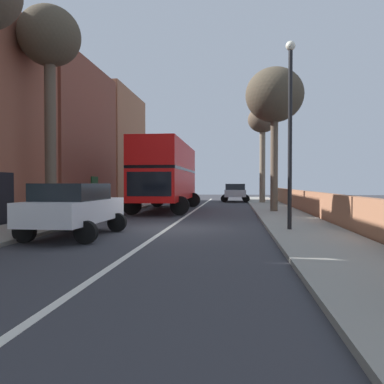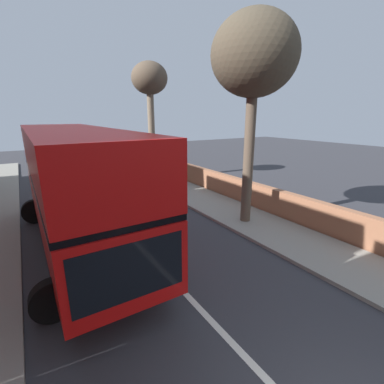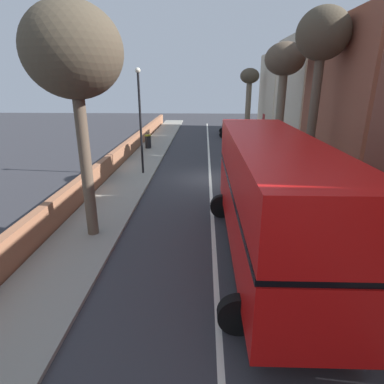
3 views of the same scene
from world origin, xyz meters
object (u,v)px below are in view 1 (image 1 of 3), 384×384
street_tree_right_1 (263,124)px  street_tree_right_3 (275,97)px  parked_car_silver_right_2 (235,191)px  lamppost_right (290,120)px  street_tree_left_0 (50,45)px  double_decker_bus (167,172)px  parked_car_white_left_0 (75,206)px

street_tree_right_1 → street_tree_right_3: 9.66m
parked_car_silver_right_2 → lamppost_right: bearing=-85.3°
street_tree_right_1 → lamppost_right: (-0.39, -18.26, -2.66)m
street_tree_left_0 → street_tree_right_1: (9.99, 16.00, -1.05)m
double_decker_bus → street_tree_left_0: street_tree_left_0 is taller
parked_car_silver_right_2 → street_tree_right_3: (2.15, -13.08, 5.56)m
parked_car_white_left_0 → street_tree_right_3: street_tree_right_3 is taller
parked_car_white_left_0 → parked_car_silver_right_2: 23.98m
street_tree_right_1 → parked_car_silver_right_2: bearing=122.6°
lamppost_right → parked_car_silver_right_2: bearing=94.7°
double_decker_bus → parked_car_silver_right_2: (4.20, 11.69, -1.43)m
double_decker_bus → street_tree_right_3: (6.35, -1.38, 4.13)m
double_decker_bus → street_tree_right_3: size_ratio=1.27×
double_decker_bus → street_tree_left_0: (-3.60, -7.72, 5.16)m
street_tree_left_0 → lamppost_right: size_ratio=1.42×
parked_car_silver_right_2 → street_tree_right_1: bearing=-57.4°
double_decker_bus → lamppost_right: size_ratio=1.60×
parked_car_white_left_0 → street_tree_left_0: (-2.80, 4.03, 6.56)m
street_tree_right_1 → street_tree_right_3: street_tree_right_3 is taller
parked_car_silver_right_2 → lamppost_right: lamppost_right is taller
parked_car_white_left_0 → lamppost_right: size_ratio=0.69×
parked_car_silver_right_2 → lamppost_right: 21.94m
parked_car_silver_right_2 → street_tree_right_3: street_tree_right_3 is taller
parked_car_silver_right_2 → street_tree_right_1: (2.19, -3.42, 5.53)m
street_tree_right_1 → lamppost_right: 18.46m
street_tree_left_0 → street_tree_right_3: bearing=32.5°
street_tree_left_0 → street_tree_right_1: street_tree_left_0 is taller
parked_car_white_left_0 → parked_car_silver_right_2: (5.00, 23.45, -0.02)m
parked_car_silver_right_2 → lamppost_right: (1.80, -21.68, 2.88)m
double_decker_bus → lamppost_right: lamppost_right is taller
lamppost_right → street_tree_right_1: bearing=88.8°
street_tree_right_3 → lamppost_right: 9.02m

